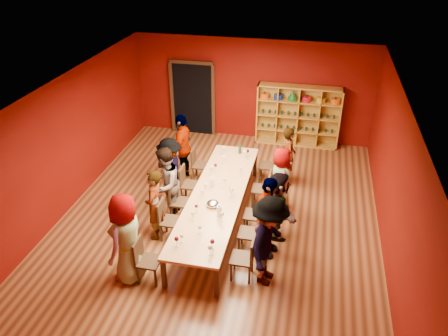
% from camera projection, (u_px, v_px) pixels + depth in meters
% --- Properties ---
extents(room_shell, '(7.10, 9.10, 3.04)m').
position_uv_depth(room_shell, '(217.00, 163.00, 9.02)').
color(room_shell, brown).
rests_on(room_shell, ground).
extents(tasting_table, '(1.10, 4.50, 0.75)m').
position_uv_depth(tasting_table, '(218.00, 196.00, 9.42)').
color(tasting_table, tan).
rests_on(tasting_table, ground).
extents(doorway, '(1.40, 0.17, 2.30)m').
position_uv_depth(doorway, '(193.00, 98.00, 13.29)').
color(doorway, black).
rests_on(doorway, ground).
extents(shelving_unit, '(2.40, 0.40, 1.80)m').
position_uv_depth(shelving_unit, '(298.00, 113.00, 12.66)').
color(shelving_unit, '#B58328').
rests_on(shelving_unit, ground).
extents(chair_person_left_0, '(0.42, 0.42, 0.89)m').
position_uv_depth(chair_person_left_0, '(145.00, 258.00, 8.00)').
color(chair_person_left_0, '#311E10').
rests_on(chair_person_left_0, ground).
extents(person_left_0, '(0.62, 0.95, 1.80)m').
position_uv_depth(person_left_0, '(127.00, 238.00, 7.85)').
color(person_left_0, '#C38392').
rests_on(person_left_0, ground).
extents(chair_person_left_1, '(0.42, 0.42, 0.89)m').
position_uv_depth(chair_person_left_1, '(167.00, 218.00, 9.05)').
color(chair_person_left_1, '#311E10').
rests_on(chair_person_left_1, ground).
extents(person_left_1, '(0.49, 0.63, 1.58)m').
position_uv_depth(person_left_1, '(154.00, 205.00, 8.95)').
color(person_left_1, '#CC898D').
rests_on(person_left_1, ground).
extents(chair_person_left_2, '(0.42, 0.42, 0.89)m').
position_uv_depth(chair_person_left_2, '(177.00, 199.00, 9.66)').
color(chair_person_left_2, '#311E10').
rests_on(chair_person_left_2, ground).
extents(person_left_2, '(0.46, 0.83, 1.71)m').
position_uv_depth(person_left_2, '(165.00, 184.00, 9.52)').
color(person_left_2, '#6187C7').
rests_on(person_left_2, ground).
extents(chair_person_left_3, '(0.42, 0.42, 0.89)m').
position_uv_depth(chair_person_left_3, '(187.00, 182.00, 10.28)').
color(chair_person_left_3, '#311E10').
rests_on(chair_person_left_3, ground).
extents(person_left_3, '(0.60, 1.08, 1.58)m').
position_uv_depth(person_left_3, '(170.00, 170.00, 10.20)').
color(person_left_3, '#131535').
rests_on(person_left_3, ground).
extents(chair_person_left_4, '(0.42, 0.42, 0.89)m').
position_uv_depth(chair_person_left_4, '(198.00, 163.00, 11.09)').
color(chair_person_left_4, '#311E10').
rests_on(chair_person_left_4, ground).
extents(person_left_4, '(0.50, 1.05, 1.78)m').
position_uv_depth(person_left_4, '(183.00, 147.00, 10.97)').
color(person_left_4, '#121533').
rests_on(person_left_4, ground).
extents(chair_person_right_0, '(0.42, 0.42, 0.89)m').
position_uv_depth(chair_person_right_0, '(246.00, 256.00, 8.03)').
color(chair_person_right_0, '#311E10').
rests_on(chair_person_right_0, ground).
extents(person_right_0, '(0.70, 1.25, 1.82)m').
position_uv_depth(person_right_0, '(269.00, 242.00, 7.75)').
color(person_right_0, '#48484D').
rests_on(person_right_0, ground).
extents(chair_person_right_1, '(0.42, 0.42, 0.89)m').
position_uv_depth(chair_person_right_1, '(253.00, 231.00, 8.67)').
color(chair_person_right_1, '#311E10').
rests_on(chair_person_right_1, ground).
extents(person_right_1, '(0.71, 1.11, 1.75)m').
position_uv_depth(person_right_1, '(267.00, 217.00, 8.43)').
color(person_right_1, pink).
rests_on(person_right_1, ground).
extents(chair_person_right_2, '(0.42, 0.42, 0.89)m').
position_uv_depth(chair_person_right_2, '(258.00, 213.00, 9.21)').
color(chair_person_right_2, '#311E10').
rests_on(chair_person_right_2, ground).
extents(person_right_2, '(0.84, 1.46, 1.51)m').
position_uv_depth(person_right_2, '(278.00, 205.00, 9.01)').
color(person_right_2, '#4E4D52').
rests_on(person_right_2, ground).
extents(chair_person_right_3, '(0.42, 0.42, 0.89)m').
position_uv_depth(chair_person_right_3, '(265.00, 187.00, 10.09)').
color(chair_person_right_3, '#311E10').
rests_on(chair_person_right_3, ground).
extents(person_right_3, '(0.61, 0.83, 1.53)m').
position_uv_depth(person_right_3, '(280.00, 179.00, 9.89)').
color(person_right_3, white).
rests_on(person_right_3, ground).
extents(chair_person_right_4, '(0.42, 0.42, 0.89)m').
position_uv_depth(chair_person_right_4, '(271.00, 164.00, 11.04)').
color(chair_person_right_4, '#311E10').
rests_on(chair_person_right_4, ground).
extents(person_right_4, '(0.55, 0.65, 1.54)m').
position_uv_depth(person_right_4, '(288.00, 156.00, 10.82)').
color(person_right_4, silver).
rests_on(person_right_4, ground).
extents(wine_glass_0, '(0.08, 0.08, 0.21)m').
position_uv_depth(wine_glass_0, '(248.00, 151.00, 10.76)').
color(wine_glass_0, silver).
rests_on(wine_glass_0, tasting_table).
extents(wine_glass_1, '(0.08, 0.08, 0.20)m').
position_uv_depth(wine_glass_1, '(205.00, 185.00, 9.40)').
color(wine_glass_1, silver).
rests_on(wine_glass_1, tasting_table).
extents(wine_glass_2, '(0.09, 0.09, 0.21)m').
position_uv_depth(wine_glass_2, '(224.00, 148.00, 10.89)').
color(wine_glass_2, silver).
rests_on(wine_glass_2, tasting_table).
extents(wine_glass_3, '(0.08, 0.08, 0.19)m').
position_uv_depth(wine_glass_3, '(216.00, 165.00, 10.18)').
color(wine_glass_3, silver).
rests_on(wine_glass_3, tasting_table).
extents(wine_glass_4, '(0.09, 0.09, 0.22)m').
position_uv_depth(wine_glass_4, '(224.00, 157.00, 10.48)').
color(wine_glass_4, silver).
rests_on(wine_glass_4, tasting_table).
extents(wine_glass_5, '(0.07, 0.07, 0.18)m').
position_uv_depth(wine_glass_5, '(202.00, 192.00, 9.22)').
color(wine_glass_5, silver).
rests_on(wine_glass_5, tasting_table).
extents(wine_glass_6, '(0.08, 0.08, 0.19)m').
position_uv_depth(wine_glass_6, '(241.00, 169.00, 10.04)').
color(wine_glass_6, silver).
rests_on(wine_glass_6, tasting_table).
extents(wine_glass_7, '(0.08, 0.08, 0.21)m').
position_uv_depth(wine_glass_7, '(212.00, 242.00, 7.76)').
color(wine_glass_7, silver).
rests_on(wine_glass_7, tasting_table).
extents(wine_glass_8, '(0.08, 0.08, 0.19)m').
position_uv_depth(wine_glass_8, '(224.00, 180.00, 9.61)').
color(wine_glass_8, silver).
rests_on(wine_glass_8, tasting_table).
extents(wine_glass_9, '(0.09, 0.09, 0.21)m').
position_uv_depth(wine_glass_9, '(210.00, 248.00, 7.63)').
color(wine_glass_9, silver).
rests_on(wine_glass_9, tasting_table).
extents(wine_glass_10, '(0.09, 0.09, 0.22)m').
position_uv_depth(wine_glass_10, '(231.00, 190.00, 9.22)').
color(wine_glass_10, silver).
rests_on(wine_glass_10, tasting_table).
extents(wine_glass_11, '(0.08, 0.08, 0.19)m').
position_uv_depth(wine_glass_11, '(193.00, 214.00, 8.52)').
color(wine_glass_11, silver).
rests_on(wine_glass_11, tasting_table).
extents(wine_glass_12, '(0.07, 0.07, 0.18)m').
position_uv_depth(wine_glass_12, '(200.00, 228.00, 8.15)').
color(wine_glass_12, silver).
rests_on(wine_glass_12, tasting_table).
extents(wine_glass_13, '(0.08, 0.08, 0.20)m').
position_uv_depth(wine_glass_13, '(211.00, 168.00, 10.06)').
color(wine_glass_13, silver).
rests_on(wine_glass_13, tasting_table).
extents(wine_glass_14, '(0.07, 0.07, 0.18)m').
position_uv_depth(wine_glass_14, '(182.00, 236.00, 7.93)').
color(wine_glass_14, silver).
rests_on(wine_glass_14, tasting_table).
extents(wine_glass_15, '(0.07, 0.07, 0.18)m').
position_uv_depth(wine_glass_15, '(196.00, 206.00, 8.75)').
color(wine_glass_15, silver).
rests_on(wine_glass_15, tasting_table).
extents(wine_glass_16, '(0.09, 0.09, 0.22)m').
position_uv_depth(wine_glass_16, '(245.00, 152.00, 10.69)').
color(wine_glass_16, silver).
rests_on(wine_glass_16, tasting_table).
extents(wine_glass_17, '(0.08, 0.08, 0.21)m').
position_uv_depth(wine_glass_17, '(231.00, 189.00, 9.25)').
color(wine_glass_17, silver).
rests_on(wine_glass_17, tasting_table).
extents(wine_glass_18, '(0.09, 0.09, 0.21)m').
position_uv_depth(wine_glass_18, '(222.00, 214.00, 8.48)').
color(wine_glass_18, silver).
rests_on(wine_glass_18, tasting_table).
extents(wine_glass_19, '(0.08, 0.08, 0.21)m').
position_uv_depth(wine_glass_19, '(177.00, 239.00, 7.82)').
color(wine_glass_19, silver).
rests_on(wine_glass_19, tasting_table).
extents(spittoon_bowl, '(0.26, 0.26, 0.15)m').
position_uv_depth(spittoon_bowl, '(213.00, 204.00, 8.95)').
color(spittoon_bowl, '#B8BBBF').
rests_on(spittoon_bowl, tasting_table).
extents(carafe_a, '(0.11, 0.11, 0.25)m').
position_uv_depth(carafe_a, '(212.00, 183.00, 9.56)').
color(carafe_a, silver).
rests_on(carafe_a, tasting_table).
extents(carafe_b, '(0.11, 0.11, 0.27)m').
position_uv_depth(carafe_b, '(219.00, 211.00, 8.64)').
color(carafe_b, silver).
rests_on(carafe_b, tasting_table).
extents(wine_bottle, '(0.08, 0.08, 0.32)m').
position_uv_depth(wine_bottle, '(240.00, 149.00, 10.93)').
color(wine_bottle, '#133619').
rests_on(wine_bottle, tasting_table).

